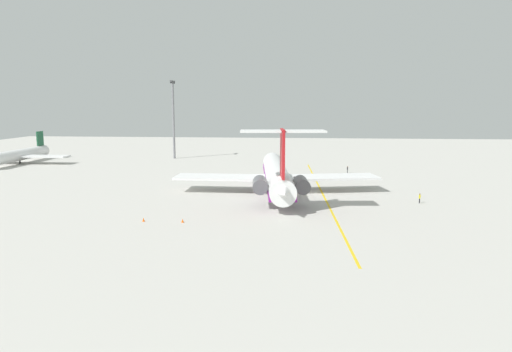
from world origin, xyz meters
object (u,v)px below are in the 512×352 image
at_px(light_mast, 173,116).
at_px(safety_cone_nose, 144,220).
at_px(main_jetliner, 277,175).
at_px(airliner_mid_left, 18,155).
at_px(ground_crew_near_tail, 347,169).
at_px(ground_crew_near_nose, 420,197).
at_px(safety_cone_wingtip, 183,221).

bearing_deg(light_mast, safety_cone_nose, -168.08).
bearing_deg(light_mast, main_jetliner, -147.35).
distance_m(airliner_mid_left, ground_crew_near_tail, 92.17).
relative_size(safety_cone_nose, light_mast, 0.02).
relative_size(ground_crew_near_tail, safety_cone_nose, 3.28).
distance_m(ground_crew_near_nose, light_mast, 86.26).
relative_size(main_jetliner, safety_cone_wingtip, 82.20).
xyz_separation_m(safety_cone_wingtip, light_mast, (77.56, 22.18, 12.95)).
bearing_deg(safety_cone_wingtip, light_mast, 15.96).
relative_size(airliner_mid_left, ground_crew_near_tail, 15.90).
xyz_separation_m(main_jetliner, airliner_mid_left, (36.62, 75.46, -1.06)).
xyz_separation_m(main_jetliner, safety_cone_nose, (-23.29, 18.38, -3.31)).
bearing_deg(ground_crew_near_nose, safety_cone_nose, 62.29).
relative_size(ground_crew_near_tail, light_mast, 0.07).
bearing_deg(main_jetliner, safety_cone_nose, 136.11).
bearing_deg(ground_crew_near_tail, airliner_mid_left, -14.30).
xyz_separation_m(airliner_mid_left, safety_cone_nose, (-59.92, -57.08, -2.26)).
distance_m(main_jetliner, airliner_mid_left, 83.89).
height_order(main_jetliner, safety_cone_nose, main_jetliner).
height_order(ground_crew_near_nose, safety_cone_wingtip, ground_crew_near_nose).
bearing_deg(ground_crew_near_nose, main_jetliner, 26.28).
bearing_deg(ground_crew_near_nose, airliner_mid_left, 18.08).
bearing_deg(ground_crew_near_tail, safety_cone_nose, 47.17).
bearing_deg(ground_crew_near_nose, safety_cone_wingtip, 65.22).
xyz_separation_m(airliner_mid_left, ground_crew_near_nose, (-43.40, -100.46, -1.43)).
relative_size(main_jetliner, airliner_mid_left, 1.58).
relative_size(ground_crew_near_nose, ground_crew_near_tail, 0.97).
height_order(airliner_mid_left, ground_crew_near_tail, airliner_mid_left).
bearing_deg(safety_cone_nose, airliner_mid_left, 43.61).
distance_m(main_jetliner, safety_cone_wingtip, 26.70).
bearing_deg(safety_cone_nose, main_jetliner, -38.28).
xyz_separation_m(ground_crew_near_tail, safety_cone_wingtip, (-50.43, 28.77, -0.87)).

